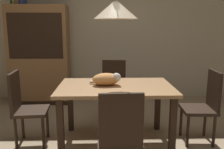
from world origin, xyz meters
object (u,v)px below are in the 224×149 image
pendant_lamp (116,9)px  cat_sleeping (107,79)px  chair_far_back (114,87)px  dining_table (116,94)px  chair_near_front (120,135)px  chair_right_side (205,103)px  chair_left_side (24,105)px  hutch_bookcase (40,57)px  book_yellow_short (15,0)px

pendant_lamp → cat_sleeping: bearing=160.9°
chair_far_back → dining_table: bearing=-90.5°
dining_table → pendant_lamp: size_ratio=1.08×
chair_near_front → pendant_lamp: pendant_lamp is taller
chair_far_back → pendant_lamp: pendant_lamp is taller
chair_right_side → chair_left_side: size_ratio=1.00×
chair_right_side → chair_left_side: bearing=-179.9°
dining_table → chair_near_front: (0.00, -0.88, -0.14)m
dining_table → chair_left_side: (-1.13, -0.01, -0.14)m
chair_right_side → chair_far_back: 1.43m
chair_right_side → pendant_lamp: size_ratio=0.72×
hutch_bookcase → book_yellow_short: size_ratio=9.25×
cat_sleeping → pendant_lamp: (0.10, -0.04, 0.84)m
cat_sleeping → book_yellow_short: (-1.65, 1.70, 1.11)m
chair_right_side → chair_near_front: (-1.13, -0.87, 0.00)m
chair_near_front → chair_far_back: same height
chair_near_front → hutch_bookcase: size_ratio=0.50×
hutch_bookcase → book_yellow_short: book_yellow_short is taller
book_yellow_short → dining_table: bearing=-44.6°
chair_far_back → book_yellow_short: book_yellow_short is taller
chair_right_side → chair_near_front: size_ratio=1.00×
book_yellow_short → cat_sleeping: bearing=-45.8°
pendant_lamp → book_yellow_short: bearing=135.4°
chair_left_side → book_yellow_short: (-0.63, 1.74, 1.43)m
chair_far_back → cat_sleeping: 0.91m
chair_left_side → book_yellow_short: 2.34m
chair_near_front → chair_far_back: bearing=89.8°
chair_near_front → hutch_bookcase: hutch_bookcase is taller
chair_near_front → hutch_bookcase: 2.98m
pendant_lamp → hutch_bookcase: (-1.37, 1.73, -0.77)m
chair_right_side → chair_left_side: same height
pendant_lamp → book_yellow_short: pendant_lamp is taller
chair_far_back → book_yellow_short: 2.43m
chair_left_side → hutch_bookcase: size_ratio=0.50×
cat_sleeping → book_yellow_short: size_ratio=1.96×
dining_table → chair_near_front: size_ratio=1.51×
chair_near_front → chair_left_side: size_ratio=1.00×
chair_far_back → pendant_lamp: (-0.01, -0.88, 1.15)m
dining_table → chair_far_back: 0.89m
book_yellow_short → chair_near_front: bearing=-56.0°
chair_right_side → book_yellow_short: (-2.89, 1.74, 1.43)m
dining_table → chair_left_side: bearing=-179.7°
chair_right_side → cat_sleeping: size_ratio=2.38×
chair_left_side → book_yellow_short: book_yellow_short is taller
chair_near_front → hutch_bookcase: (-1.38, 2.61, 0.38)m
chair_far_back → hutch_bookcase: size_ratio=0.50×
book_yellow_short → chair_right_side: bearing=-31.1°
chair_left_side → hutch_bookcase: bearing=98.1°
chair_near_front → book_yellow_short: book_yellow_short is taller
dining_table → book_yellow_short: 2.79m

